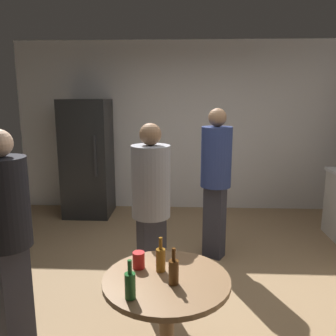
# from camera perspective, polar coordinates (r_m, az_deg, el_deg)

# --- Properties ---
(ground_plane) EXTENTS (5.20, 5.20, 0.10)m
(ground_plane) POSITION_cam_1_polar(r_m,az_deg,el_deg) (3.59, 1.72, -20.19)
(ground_plane) COLOR #9E7C56
(wall_back) EXTENTS (5.32, 0.06, 2.70)m
(wall_back) POSITION_cam_1_polar(r_m,az_deg,el_deg) (5.70, 2.26, 6.70)
(wall_back) COLOR silver
(wall_back) RESTS_ON ground_plane
(refrigerator) EXTENTS (0.70, 0.68, 1.80)m
(refrigerator) POSITION_cam_1_polar(r_m,az_deg,el_deg) (5.54, -13.01, 1.56)
(refrigerator) COLOR black
(refrigerator) RESTS_ON ground_plane
(foreground_table) EXTENTS (0.80, 0.80, 0.73)m
(foreground_table) POSITION_cam_1_polar(r_m,az_deg,el_deg) (2.33, -0.23, -19.78)
(foreground_table) COLOR olive
(foreground_table) RESTS_ON ground_plane
(beer_bottle_amber) EXTENTS (0.06, 0.06, 0.23)m
(beer_bottle_amber) POSITION_cam_1_polar(r_m,az_deg,el_deg) (2.32, -1.21, -14.64)
(beer_bottle_amber) COLOR #8C5919
(beer_bottle_amber) RESTS_ON foreground_table
(beer_bottle_brown) EXTENTS (0.06, 0.06, 0.23)m
(beer_bottle_brown) POSITION_cam_1_polar(r_m,az_deg,el_deg) (2.18, 0.93, -16.49)
(beer_bottle_brown) COLOR #593314
(beer_bottle_brown) RESTS_ON foreground_table
(beer_bottle_green) EXTENTS (0.06, 0.06, 0.23)m
(beer_bottle_green) POSITION_cam_1_polar(r_m,az_deg,el_deg) (2.06, -6.21, -18.43)
(beer_bottle_green) COLOR #26662D
(beer_bottle_green) RESTS_ON foreground_table
(plastic_cup_red) EXTENTS (0.08, 0.08, 0.11)m
(plastic_cup_red) POSITION_cam_1_polar(r_m,az_deg,el_deg) (2.38, -4.83, -14.78)
(plastic_cup_red) COLOR red
(plastic_cup_red) RESTS_ON foreground_table
(person_in_navy_shirt) EXTENTS (0.46, 0.46, 1.72)m
(person_in_navy_shirt) POSITION_cam_1_polar(r_m,az_deg,el_deg) (3.94, 7.83, -0.71)
(person_in_navy_shirt) COLOR #2D2D38
(person_in_navy_shirt) RESTS_ON ground_plane
(person_in_black_shirt) EXTENTS (0.47, 0.47, 1.64)m
(person_in_black_shirt) POSITION_cam_1_polar(r_m,az_deg,el_deg) (2.71, -24.92, -8.63)
(person_in_black_shirt) COLOR #2D2D38
(person_in_black_shirt) RESTS_ON ground_plane
(person_in_gray_shirt) EXTENTS (0.47, 0.47, 1.62)m
(person_in_gray_shirt) POSITION_cam_1_polar(r_m,az_deg,el_deg) (3.08, -2.79, -5.28)
(person_in_gray_shirt) COLOR #2D2D38
(person_in_gray_shirt) RESTS_ON ground_plane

